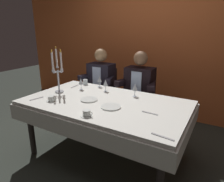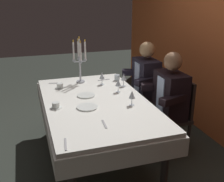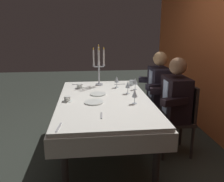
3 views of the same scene
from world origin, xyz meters
TOP-DOWN VIEW (x-y plane):
  - ground_plane at (0.00, 0.00)m, footprint 12.00×12.00m
  - dining_table at (0.00, 0.00)m, footprint 1.94×1.14m
  - candelabra at (-0.70, -0.02)m, footprint 0.19×0.19m
  - dinner_plate_0 at (-0.18, -0.07)m, footprint 0.21×0.21m
  - dinner_plate_1 at (0.16, -0.13)m, footprint 0.22×0.22m
  - wine_glass_0 at (0.24, 0.33)m, footprint 0.07×0.07m
  - wine_glass_1 at (-0.19, 0.32)m, footprint 0.07×0.07m
  - wine_glass_2 at (-0.38, 0.46)m, footprint 0.07×0.07m
  - wine_glass_3 at (-0.53, 0.22)m, footprint 0.07×0.07m
  - water_tumbler_0 at (-0.64, 0.46)m, footprint 0.07×0.07m
  - coffee_cup_0 at (0.07, -0.44)m, footprint 0.13×0.12m
  - coffee_cup_1 at (-0.54, -0.32)m, footprint 0.13×0.12m
  - fork_0 at (-0.71, 0.30)m, footprint 0.03×0.17m
  - fork_1 at (-0.76, -0.35)m, footprint 0.06×0.17m
  - knife_2 at (0.83, -0.46)m, footprint 0.19×0.04m
  - fork_3 at (0.58, -0.07)m, footprint 0.17×0.03m
  - seated_diner_0 at (-0.62, 0.89)m, footprint 0.63×0.48m
  - seated_diner_1 at (0.07, 0.89)m, footprint 0.63×0.48m

SIDE VIEW (x-z plane):
  - ground_plane at x=0.00m, z-range 0.00..0.00m
  - dining_table at x=0.00m, z-range 0.25..0.99m
  - seated_diner_0 at x=-0.62m, z-range 0.12..1.36m
  - seated_diner_1 at x=0.07m, z-range 0.12..1.36m
  - fork_0 at x=-0.71m, z-range 0.74..0.75m
  - fork_1 at x=-0.76m, z-range 0.74..0.75m
  - knife_2 at x=0.83m, z-range 0.74..0.75m
  - fork_3 at x=0.58m, z-range 0.74..0.75m
  - dinner_plate_0 at x=-0.18m, z-range 0.74..0.75m
  - dinner_plate_1 at x=0.16m, z-range 0.74..0.75m
  - coffee_cup_0 at x=0.07m, z-range 0.74..0.80m
  - coffee_cup_1 at x=-0.54m, z-range 0.74..0.80m
  - water_tumbler_0 at x=-0.64m, z-range 0.74..0.82m
  - wine_glass_0 at x=0.24m, z-range 0.77..0.94m
  - wine_glass_2 at x=-0.38m, z-range 0.77..0.94m
  - wine_glass_1 at x=-0.19m, z-range 0.77..0.94m
  - wine_glass_3 at x=-0.53m, z-range 0.77..0.94m
  - candelabra at x=-0.70m, z-range 0.73..1.33m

